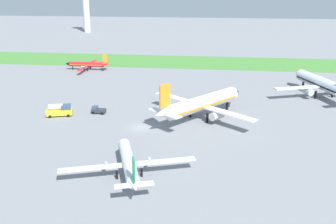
# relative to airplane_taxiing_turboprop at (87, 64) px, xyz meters

# --- Properties ---
(ground_plane) EXTENTS (600.00, 600.00, 0.00)m
(ground_plane) POSITION_rel_airplane_taxiing_turboprop_xyz_m (33.05, -59.59, -2.29)
(ground_plane) COLOR gray
(grass_taxiway_strip) EXTENTS (360.00, 28.00, 0.08)m
(grass_taxiway_strip) POSITION_rel_airplane_taxiing_turboprop_xyz_m (33.05, 20.68, -2.25)
(grass_taxiway_strip) COLOR #478438
(grass_taxiway_strip) RESTS_ON ground_plane
(airplane_taxiing_turboprop) EXTENTS (17.84, 20.87, 6.26)m
(airplane_taxiing_turboprop) POSITION_rel_airplane_taxiing_turboprop_xyz_m (0.00, 0.00, 0.00)
(airplane_taxiing_turboprop) COLOR red
(airplane_taxiing_turboprop) RESTS_ON ground_plane
(airplane_midfield_jet) EXTENTS (26.30, 26.81, 11.30)m
(airplane_midfield_jet) POSITION_rel_airplane_taxiing_turboprop_xyz_m (46.83, -51.44, 1.78)
(airplane_midfield_jet) COLOR white
(airplane_midfield_jet) RESTS_ON ground_plane
(airplane_foreground_turboprop) EXTENTS (23.53, 20.35, 7.30)m
(airplane_foreground_turboprop) POSITION_rel_airplane_taxiing_turboprop_xyz_m (35.40, -83.32, 0.38)
(airplane_foreground_turboprop) COLOR silver
(airplane_foreground_turboprop) RESTS_ON ground_plane
(airplane_parked_jet_far) EXTENTS (30.12, 29.88, 11.06)m
(airplane_parked_jet_far) POSITION_rel_airplane_taxiing_turboprop_xyz_m (82.00, -27.54, 1.69)
(airplane_parked_jet_far) COLOR silver
(airplane_parked_jet_far) RESTS_ON ground_plane
(pushback_tug_near_gate) EXTENTS (3.73, 2.31, 1.95)m
(pushback_tug_near_gate) POSITION_rel_airplane_taxiing_turboprop_xyz_m (19.73, -50.57, -1.38)
(pushback_tug_near_gate) COLOR #2D333D
(pushback_tug_near_gate) RESTS_ON ground_plane
(fuel_truck_midfield) EXTENTS (6.92, 4.17, 3.29)m
(fuel_truck_midfield) POSITION_rel_airplane_taxiing_turboprop_xyz_m (10.54, -53.82, -0.71)
(fuel_truck_midfield) COLOR yellow
(fuel_truck_midfield) RESTS_ON ground_plane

